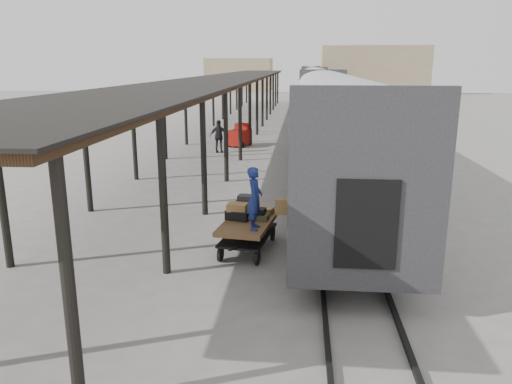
{
  "coord_description": "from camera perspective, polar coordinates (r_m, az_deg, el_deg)",
  "views": [
    {
      "loc": [
        1.92,
        -13.28,
        5.05
      ],
      "look_at": [
        0.73,
        -0.34,
        1.7
      ],
      "focal_mm": 35.0,
      "sensor_mm": 36.0,
      "label": 1
    }
  ],
  "objects": [
    {
      "name": "suitcase_stack",
      "position": [
        14.01,
        -1.06,
        -2.04
      ],
      "size": [
        1.34,
        1.11,
        0.59
      ],
      "rotation": [
        0.0,
        0.0,
        -0.15
      ],
      "color": "#323234",
      "rests_on": "baggage_cart"
    },
    {
      "name": "baggage_cart",
      "position": [
        13.8,
        -0.92,
        -4.14
      ],
      "size": [
        1.6,
        2.56,
        0.86
      ],
      "rotation": [
        0.0,
        0.0,
        -0.15
      ],
      "color": "brown",
      "rests_on": "ground"
    },
    {
      "name": "porter",
      "position": [
        12.86,
        -0.14,
        -0.73
      ],
      "size": [
        0.42,
        0.61,
        1.65
      ],
      "primitive_type": "imported",
      "rotation": [
        0.0,
        0.0,
        1.53
      ],
      "color": "navy",
      "rests_on": "baggage_cart"
    },
    {
      "name": "canopy",
      "position": [
        37.67,
        -2.92,
        12.85
      ],
      "size": [
        4.9,
        64.3,
        4.15
      ],
      "color": "#422B19",
      "rests_on": "ground"
    },
    {
      "name": "ground",
      "position": [
        14.34,
        -2.79,
        -6.18
      ],
      "size": [
        160.0,
        160.0,
        0.0
      ],
      "primitive_type": "plane",
      "color": "slate",
      "rests_on": "ground"
    },
    {
      "name": "pedestrian",
      "position": [
        29.22,
        -4.24,
        6.35
      ],
      "size": [
        1.12,
        0.48,
        1.9
      ],
      "primitive_type": "imported",
      "rotation": [
        0.0,
        0.0,
        3.15
      ],
      "color": "black",
      "rests_on": "ground"
    },
    {
      "name": "rails",
      "position": [
        47.56,
        6.86,
        8.34
      ],
      "size": [
        1.54,
        150.0,
        0.12
      ],
      "color": "black",
      "rests_on": "ground"
    },
    {
      "name": "building_left",
      "position": [
        96.05,
        -1.91,
        13.23
      ],
      "size": [
        12.0,
        8.0,
        6.0
      ],
      "primitive_type": "cube",
      "color": "tan",
      "rests_on": "ground"
    },
    {
      "name": "train",
      "position": [
        47.15,
        6.95,
        11.49
      ],
      "size": [
        3.45,
        76.01,
        4.01
      ],
      "color": "silver",
      "rests_on": "ground"
    },
    {
      "name": "luggage_tug",
      "position": [
        31.54,
        -1.79,
        6.41
      ],
      "size": [
        1.41,
        1.8,
        1.39
      ],
      "rotation": [
        0.0,
        0.0,
        -0.33
      ],
      "color": "maroon",
      "rests_on": "ground"
    },
    {
      "name": "building_far",
      "position": [
        92.08,
        13.18,
        13.44
      ],
      "size": [
        18.0,
        10.0,
        8.0
      ],
      "primitive_type": "cube",
      "color": "tan",
      "rests_on": "ground"
    }
  ]
}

